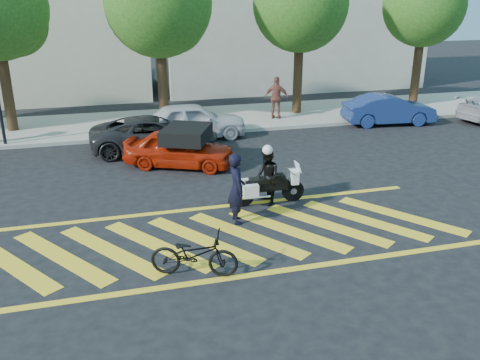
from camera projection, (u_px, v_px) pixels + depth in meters
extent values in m
plane|color=black|center=(227.00, 237.00, 12.63)|extent=(90.00, 90.00, 0.00)
cube|color=#9E998E|center=(165.00, 122.00, 23.45)|extent=(60.00, 5.00, 0.15)
cube|color=yellow|center=(11.00, 263.00, 11.39)|extent=(2.43, 3.21, 0.01)
cube|color=yellow|center=(62.00, 257.00, 11.66)|extent=(2.43, 3.21, 0.01)
cube|color=yellow|center=(111.00, 251.00, 11.93)|extent=(2.43, 3.21, 0.01)
cube|color=yellow|center=(158.00, 245.00, 12.21)|extent=(2.43, 3.21, 0.01)
cube|color=yellow|center=(203.00, 240.00, 12.48)|extent=(2.43, 3.21, 0.01)
cube|color=yellow|center=(246.00, 234.00, 12.75)|extent=(2.43, 3.21, 0.01)
cube|color=yellow|center=(287.00, 229.00, 13.02)|extent=(2.43, 3.21, 0.01)
cube|color=yellow|center=(327.00, 225.00, 13.29)|extent=(2.43, 3.21, 0.01)
cube|color=yellow|center=(365.00, 220.00, 13.56)|extent=(2.43, 3.21, 0.01)
cube|color=yellow|center=(401.00, 215.00, 13.83)|extent=(2.43, 3.21, 0.01)
cube|color=yellow|center=(248.00, 275.00, 10.91)|extent=(12.00, 0.20, 0.01)
cube|color=yellow|center=(211.00, 207.00, 14.34)|extent=(12.00, 0.20, 0.01)
cylinder|color=black|center=(7.00, 87.00, 21.18)|extent=(0.44, 0.44, 4.00)
sphere|color=#204C14|center=(14.00, 23.00, 20.72)|extent=(2.73, 2.73, 2.73)
cylinder|color=black|center=(162.00, 80.00, 22.78)|extent=(0.44, 0.44, 4.00)
sphere|color=#204C14|center=(158.00, 3.00, 21.64)|extent=(4.60, 4.60, 4.60)
sphere|color=#204C14|center=(172.00, 20.00, 22.30)|extent=(2.99, 2.99, 2.99)
cylinder|color=black|center=(298.00, 74.00, 24.38)|extent=(0.44, 0.44, 4.00)
sphere|color=#204C14|center=(301.00, 4.00, 23.26)|extent=(4.40, 4.40, 4.40)
sphere|color=#204C14|center=(310.00, 18.00, 23.91)|extent=(2.86, 2.86, 2.86)
cylinder|color=black|center=(417.00, 69.00, 25.98)|extent=(0.44, 0.44, 4.00)
sphere|color=#204C14|center=(424.00, 5.00, 24.90)|extent=(4.00, 4.00, 4.00)
sphere|color=#204C14|center=(430.00, 18.00, 25.53)|extent=(2.60, 2.60, 2.60)
imported|color=black|center=(237.00, 188.00, 13.16)|extent=(0.47, 0.70, 1.88)
imported|color=black|center=(194.00, 254.00, 10.78)|extent=(2.00, 1.28, 0.99)
cylinder|color=black|center=(243.00, 196.00, 14.35)|extent=(0.63, 0.14, 0.63)
cylinder|color=silver|center=(243.00, 196.00, 14.35)|extent=(0.19, 0.15, 0.19)
cylinder|color=black|center=(293.00, 191.00, 14.71)|extent=(0.63, 0.14, 0.63)
cylinder|color=silver|center=(293.00, 191.00, 14.71)|extent=(0.19, 0.15, 0.19)
cube|color=black|center=(267.00, 185.00, 14.43)|extent=(1.20, 0.25, 0.29)
cube|color=black|center=(277.00, 178.00, 14.44)|extent=(0.43, 0.29, 0.21)
cube|color=black|center=(259.00, 180.00, 14.31)|extent=(0.53, 0.33, 0.12)
cube|color=silver|center=(293.00, 177.00, 14.56)|extent=(0.21, 0.40, 0.38)
cube|color=silver|center=(246.00, 185.00, 14.54)|extent=(0.43, 0.17, 0.37)
cube|color=silver|center=(251.00, 191.00, 14.08)|extent=(0.43, 0.17, 0.37)
imported|color=black|center=(267.00, 177.00, 14.35)|extent=(0.61, 0.79, 1.62)
imported|color=#A71C07|center=(179.00, 148.00, 17.52)|extent=(4.08, 2.97, 1.29)
imported|color=black|center=(154.00, 134.00, 19.23)|extent=(4.85, 2.39, 1.32)
imported|color=silver|center=(193.00, 121.00, 20.89)|extent=(4.36, 1.76, 1.48)
imported|color=navy|center=(389.00, 110.00, 23.15)|extent=(4.27, 1.91, 1.36)
imported|color=brown|center=(277.00, 98.00, 23.47)|extent=(1.23, 0.95, 1.94)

